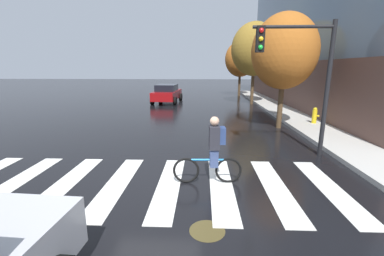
{
  "coord_description": "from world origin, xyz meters",
  "views": [
    {
      "loc": [
        1.28,
        -5.76,
        2.81
      ],
      "look_at": [
        0.99,
        1.32,
        1.14
      ],
      "focal_mm": 23.9,
      "sensor_mm": 36.0,
      "label": 1
    }
  ],
  "objects": [
    {
      "name": "cyclist",
      "position": [
        1.54,
        0.18,
        0.84
      ],
      "size": [
        1.71,
        0.37,
        1.69
      ],
      "color": "black",
      "rests_on": "ground"
    },
    {
      "name": "sedan_mid",
      "position": [
        -1.64,
        15.22,
        0.77
      ],
      "size": [
        2.28,
        4.42,
        1.49
      ],
      "color": "maroon",
      "rests_on": "ground"
    },
    {
      "name": "street_tree_mid",
      "position": [
        5.18,
        14.62,
        4.18
      ],
      "size": [
        3.48,
        3.48,
        6.19
      ],
      "color": "#4C3823",
      "rests_on": "ground"
    },
    {
      "name": "manhole_cover",
      "position": [
        1.39,
        -1.77,
        0.0
      ],
      "size": [
        0.64,
        0.64,
        0.01
      ],
      "primitive_type": "cylinder",
      "color": "#473D1E",
      "rests_on": "ground"
    },
    {
      "name": "fire_hydrant",
      "position": [
        6.79,
        6.82,
        0.53
      ],
      "size": [
        0.33,
        0.22,
        0.78
      ],
      "color": "gold",
      "rests_on": "sidewalk"
    },
    {
      "name": "crosswalk_stripes",
      "position": [
        -0.17,
        0.0,
        0.01
      ],
      "size": [
        9.57,
        3.39,
        0.01
      ],
      "color": "silver",
      "rests_on": "ground"
    },
    {
      "name": "traffic_light_near",
      "position": [
        4.33,
        2.43,
        2.86
      ],
      "size": [
        2.47,
        0.28,
        4.2
      ],
      "color": "black",
      "rests_on": "ground"
    },
    {
      "name": "street_tree_far",
      "position": [
        5.04,
        20.89,
        3.65
      ],
      "size": [
        3.04,
        3.04,
        5.41
      ],
      "color": "#4C3823",
      "rests_on": "ground"
    },
    {
      "name": "ground_plane",
      "position": [
        0.0,
        0.0,
        0.0
      ],
      "size": [
        120.0,
        120.0,
        0.0
      ],
      "primitive_type": "plane",
      "color": "black"
    },
    {
      "name": "street_tree_near",
      "position": [
        4.94,
        6.35,
        3.51
      ],
      "size": [
        2.93,
        2.93,
        5.21
      ],
      "color": "#4C3823",
      "rests_on": "ground"
    }
  ]
}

